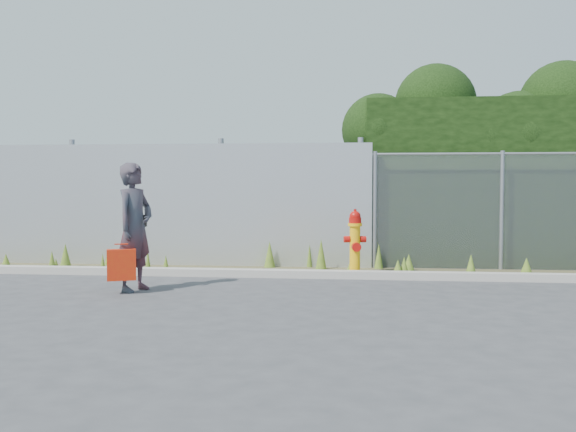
{
  "coord_description": "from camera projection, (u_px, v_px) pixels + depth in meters",
  "views": [
    {
      "loc": [
        0.74,
        -8.26,
        1.51
      ],
      "look_at": [
        -0.3,
        1.4,
        1.0
      ],
      "focal_mm": 40.0,
      "sensor_mm": 36.0,
      "label": 1
    }
  ],
  "objects": [
    {
      "name": "ground",
      "position": [
        299.0,
        298.0,
        8.36
      ],
      "size": [
        80.0,
        80.0,
        0.0
      ],
      "primitive_type": "plane",
      "color": "#3D3C3F",
      "rests_on": "ground"
    },
    {
      "name": "curb",
      "position": [
        310.0,
        274.0,
        10.14
      ],
      "size": [
        16.0,
        0.22,
        0.12
      ],
      "primitive_type": "cube",
      "color": "#A09990",
      "rests_on": "ground"
    },
    {
      "name": "weed_strip",
      "position": [
        317.0,
        266.0,
        10.78
      ],
      "size": [
        16.0,
        1.26,
        0.53
      ],
      "color": "#4B442A",
      "rests_on": "ground"
    },
    {
      "name": "corrugated_fence",
      "position": [
        136.0,
        205.0,
        11.63
      ],
      "size": [
        8.5,
        0.21,
        2.3
      ],
      "color": "silver",
      "rests_on": "ground"
    },
    {
      "name": "chainlink_fence",
      "position": [
        565.0,
        211.0,
        10.83
      ],
      "size": [
        6.5,
        0.07,
        2.05
      ],
      "color": "gray",
      "rests_on": "ground"
    },
    {
      "name": "hedge",
      "position": [
        566.0,
        154.0,
        11.76
      ],
      "size": [
        7.75,
        2.02,
        3.75
      ],
      "color": "black",
      "rests_on": "ground"
    },
    {
      "name": "fire_hydrant",
      "position": [
        355.0,
        243.0,
        10.39
      ],
      "size": [
        0.36,
        0.32,
        1.08
      ],
      "rotation": [
        0.0,
        0.0,
        0.17
      ],
      "color": "#FFB70D",
      "rests_on": "ground"
    },
    {
      "name": "woman",
      "position": [
        135.0,
        227.0,
        8.89
      ],
      "size": [
        0.61,
        0.75,
        1.78
      ],
      "primitive_type": "imported",
      "rotation": [
        0.0,
        0.0,
        1.25
      ],
      "color": "#0E525E",
      "rests_on": "ground"
    },
    {
      "name": "red_tote_bag",
      "position": [
        121.0,
        265.0,
        8.63
      ],
      "size": [
        0.38,
        0.14,
        0.5
      ],
      "rotation": [
        0.0,
        0.0,
        0.38
      ],
      "color": "red"
    },
    {
      "name": "black_shoulder_bag",
      "position": [
        138.0,
        221.0,
        9.04
      ],
      "size": [
        0.22,
        0.09,
        0.17
      ],
      "rotation": [
        0.0,
        0.0,
        -0.02
      ],
      "color": "black"
    }
  ]
}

